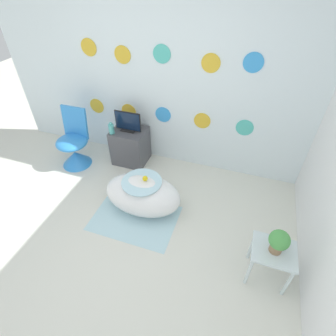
{
  "coord_description": "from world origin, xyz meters",
  "views": [
    {
      "loc": [
        1.09,
        -1.08,
        2.51
      ],
      "look_at": [
        0.4,
        0.96,
        0.71
      ],
      "focal_mm": 28.0,
      "sensor_mm": 36.0,
      "label": 1
    }
  ],
  "objects": [
    {
      "name": "chair",
      "position": [
        -1.21,
        1.43,
        0.27
      ],
      "size": [
        0.45,
        0.45,
        0.85
      ],
      "color": "#338CE0",
      "rests_on": "ground_plane"
    },
    {
      "name": "bathtub",
      "position": [
        0.09,
        0.93,
        0.23
      ],
      "size": [
        0.94,
        0.58,
        0.46
      ],
      "color": "white",
      "rests_on": "ground_plane"
    },
    {
      "name": "side_table",
      "position": [
        1.57,
        0.49,
        0.34
      ],
      "size": [
        0.39,
        0.34,
        0.43
      ],
      "color": "silver",
      "rests_on": "ground_plane"
    },
    {
      "name": "ground_plane",
      "position": [
        0.0,
        0.0,
        0.0
      ],
      "size": [
        12.0,
        12.0,
        0.0
      ],
      "primitive_type": "plane",
      "color": "silver"
    },
    {
      "name": "rubber_duck",
      "position": [
        0.13,
        0.94,
        0.49
      ],
      "size": [
        0.06,
        0.07,
        0.07
      ],
      "color": "yellow",
      "rests_on": "bathtub"
    },
    {
      "name": "tv",
      "position": [
        -0.46,
        1.76,
        0.66
      ],
      "size": [
        0.38,
        0.12,
        0.29
      ],
      "color": "black",
      "rests_on": "tv_cabinet"
    },
    {
      "name": "potted_plant_left",
      "position": [
        1.57,
        0.49,
        0.57
      ],
      "size": [
        0.18,
        0.18,
        0.25
      ],
      "color": "#8C6B4C",
      "rests_on": "side_table"
    },
    {
      "name": "rug",
      "position": [
        0.05,
        0.73,
        0.0
      ],
      "size": [
        1.0,
        0.7,
        0.01
      ],
      "color": "silver",
      "rests_on": "ground_plane"
    },
    {
      "name": "wall_back_dotted",
      "position": [
        -0.0,
        2.02,
        1.3
      ],
      "size": [
        4.82,
        0.05,
        2.6
      ],
      "color": "white",
      "rests_on": "ground_plane"
    },
    {
      "name": "tv_cabinet",
      "position": [
        -0.46,
        1.76,
        0.27
      ],
      "size": [
        0.48,
        0.41,
        0.53
      ],
      "color": "#4C4C51",
      "rests_on": "ground_plane"
    },
    {
      "name": "vase",
      "position": [
        -0.65,
        1.62,
        0.61
      ],
      "size": [
        0.08,
        0.08,
        0.16
      ],
      "color": "#51B2AD",
      "rests_on": "tv_cabinet"
    }
  ]
}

